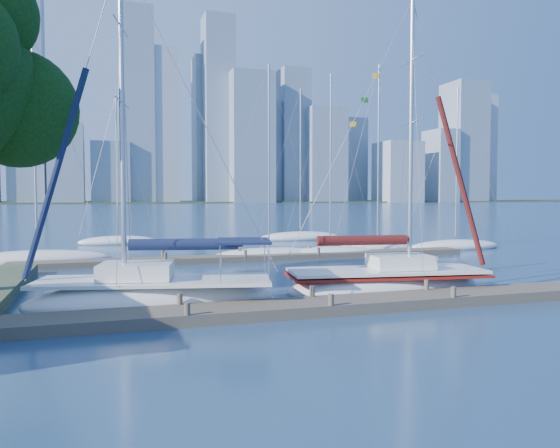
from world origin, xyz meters
name	(u,v)px	position (x,y,z in m)	size (l,w,h in m)	color
ground	(321,312)	(0.00, 0.00, 0.00)	(700.00, 700.00, 0.00)	#18364F
near_dock	(321,306)	(0.00, 0.00, 0.20)	(26.00, 2.00, 0.40)	#51483B
far_dock	(257,257)	(2.00, 16.00, 0.18)	(30.00, 1.80, 0.36)	#51483B
far_shore	(118,203)	(0.00, 320.00, 0.00)	(800.00, 100.00, 1.50)	#38472D
sailboat_navy	(154,282)	(-5.74, 2.48, 0.99)	(9.77, 4.99, 13.68)	white
sailboat_maroon	(387,271)	(4.07, 2.55, 0.97)	(9.35, 4.20, 13.14)	white
bg_boat_0	(37,259)	(-11.49, 18.34, 0.29)	(9.21, 4.49, 14.38)	white
bg_boat_2	(269,254)	(3.12, 17.08, 0.25)	(7.78, 2.24, 13.33)	white
bg_boat_3	(330,252)	(7.53, 16.85, 0.25)	(6.91, 2.11, 12.96)	white
bg_boat_4	(377,247)	(12.48, 19.19, 0.29)	(6.99, 3.12, 14.49)	white
bg_boat_5	(455,246)	(18.87, 18.30, 0.26)	(8.23, 5.01, 13.02)	white
bg_boat_6	(118,241)	(-6.40, 31.15, 0.27)	(7.01, 4.20, 13.22)	white
bg_boat_7	(300,237)	(10.28, 30.50, 0.29)	(8.09, 2.38, 14.73)	white
skyline	(152,137)	(18.00, 290.65, 36.26)	(503.49, 51.31, 112.20)	#7D8FA1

